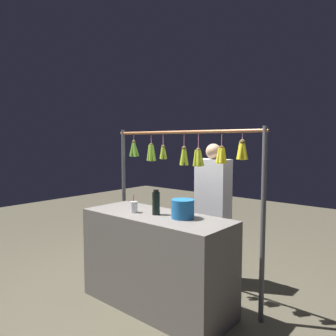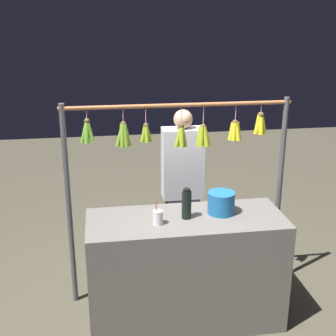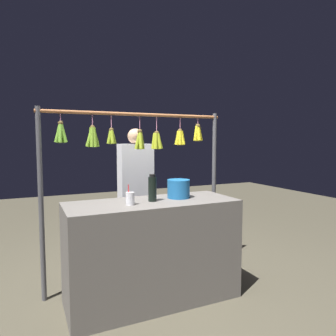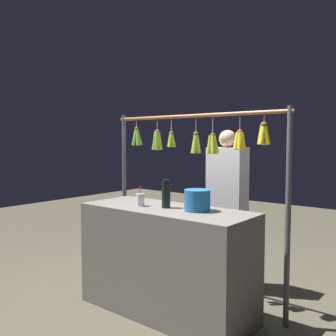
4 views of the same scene
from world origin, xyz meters
TOP-DOWN VIEW (x-y plane):
  - ground_plane at (0.00, 0.00)m, footprint 12.00×12.00m
  - market_counter at (0.00, 0.00)m, footprint 1.51×0.59m
  - display_rack at (-0.01, -0.39)m, footprint 1.85×0.12m
  - water_bottle at (-0.00, -0.00)m, footprint 0.07×0.07m
  - blue_bucket at (-0.28, -0.05)m, footprint 0.21×0.21m
  - drink_cup at (0.23, 0.07)m, footprint 0.07×0.07m
  - vendor_person at (-0.12, -0.81)m, footprint 0.37×0.20m

SIDE VIEW (x-z plane):
  - ground_plane at x=0.00m, z-range 0.00..0.00m
  - market_counter at x=0.00m, z-range 0.00..0.90m
  - vendor_person at x=-0.12m, z-range -0.01..1.56m
  - drink_cup at x=0.23m, z-range 0.87..1.04m
  - blue_bucket at x=-0.28m, z-range 0.90..1.07m
  - water_bottle at x=0.00m, z-range 0.89..1.13m
  - display_rack at x=-0.01m, z-range 0.39..2.12m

